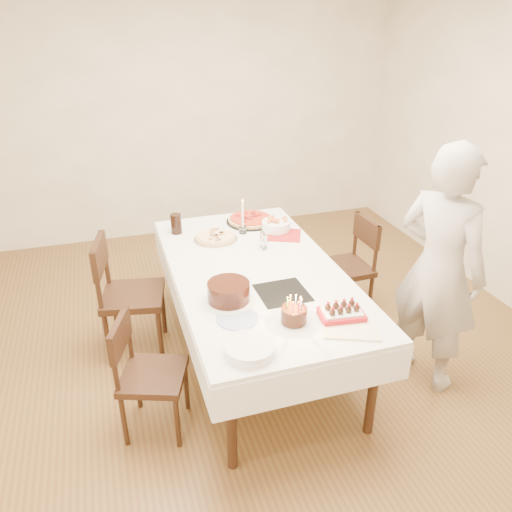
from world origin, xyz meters
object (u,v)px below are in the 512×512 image
object	(u,v)px
dining_table	(256,314)
strawberry_box	(342,314)
chair_right_savory	(344,268)
pasta_bowl	(276,226)
pizza_pepperoni	(250,220)
cola_glass	(176,224)
birthday_cake	(294,310)
chair_left_dessert	(153,376)
layer_cake	(229,292)
chair_left_savory	(133,296)
person	(439,270)
pizza_white	(215,237)
taper_candle	(243,216)

from	to	relation	value
dining_table	strawberry_box	xyz separation A→B (m)	(0.29, -0.74, 0.41)
chair_right_savory	strawberry_box	size ratio (longest dim) A/B	3.33
pasta_bowl	pizza_pepperoni	bearing A→B (deg)	121.51
cola_glass	birthday_cake	size ratio (longest dim) A/B	1.07
pizza_pepperoni	cola_glass	size ratio (longest dim) A/B	2.53
chair_left_dessert	dining_table	bearing A→B (deg)	-128.63
layer_cake	chair_left_dessert	bearing A→B (deg)	-164.93
chair_left_savory	chair_left_dessert	distance (m)	0.86
chair_right_savory	chair_left_savory	size ratio (longest dim) A/B	0.91
chair_left_savory	birthday_cake	distance (m)	1.41
strawberry_box	pizza_pepperoni	bearing A→B (deg)	93.11
dining_table	birthday_cake	xyz separation A→B (m)	(0.01, -0.69, 0.46)
chair_left_dessert	layer_cake	size ratio (longest dim) A/B	2.39
person	pizza_white	size ratio (longest dim) A/B	4.91
cola_glass	chair_left_savory	bearing A→B (deg)	-134.91
person	pizza_white	bearing A→B (deg)	23.99
chair_left_dessert	pasta_bowl	world-z (taller)	pasta_bowl
dining_table	person	world-z (taller)	person
pizza_pepperoni	taper_candle	xyz separation A→B (m)	(-0.13, -0.20, 0.13)
dining_table	pizza_white	size ratio (longest dim) A/B	6.14
dining_table	pizza_white	xyz separation A→B (m)	(-0.16, 0.56, 0.40)
pizza_pepperoni	cola_glass	distance (m)	0.64
chair_right_savory	person	xyz separation A→B (m)	(0.18, -0.93, 0.43)
dining_table	layer_cake	bearing A→B (deg)	-129.29
dining_table	chair_left_savory	world-z (taller)	chair_left_savory
chair_right_savory	pizza_white	bearing A→B (deg)	167.29
cola_glass	chair_right_savory	bearing A→B (deg)	-17.75
pizza_white	cola_glass	bearing A→B (deg)	140.47
pasta_bowl	layer_cake	xyz separation A→B (m)	(-0.65, -0.94, 0.02)
dining_table	layer_cake	world-z (taller)	layer_cake
strawberry_box	cola_glass	bearing A→B (deg)	115.33
dining_table	person	size ratio (longest dim) A/B	1.25
chair_left_dessert	strawberry_box	xyz separation A→B (m)	(1.10, -0.24, 0.38)
pizza_pepperoni	strawberry_box	bearing A→B (deg)	-86.89
dining_table	layer_cake	distance (m)	0.64
person	chair_left_dessert	bearing A→B (deg)	64.31
cola_glass	layer_cake	xyz separation A→B (m)	(0.14, -1.14, -0.02)
pasta_bowl	cola_glass	size ratio (longest dim) A/B	1.43
chair_left_dessert	taper_candle	distance (m)	1.51
chair_right_savory	chair_left_dessert	distance (m)	1.90
dining_table	taper_candle	distance (m)	0.82
pizza_white	cola_glass	world-z (taller)	cola_glass
dining_table	chair_right_savory	world-z (taller)	chair_right_savory
taper_candle	chair_right_savory	bearing A→B (deg)	-17.71
taper_candle	cola_glass	xyz separation A→B (m)	(-0.51, 0.16, -0.07)
chair_left_savory	strawberry_box	world-z (taller)	chair_left_savory
birthday_cake	strawberry_box	xyz separation A→B (m)	(0.28, -0.05, -0.05)
chair_right_savory	chair_left_dessert	size ratio (longest dim) A/B	1.07
dining_table	chair_right_savory	distance (m)	0.97
layer_cake	strawberry_box	distance (m)	0.70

